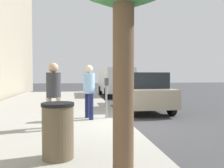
# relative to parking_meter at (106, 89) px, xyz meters

# --- Properties ---
(ground_plane) EXTENTS (80.00, 80.00, 0.00)m
(ground_plane) POSITION_rel_parking_meter_xyz_m (-0.72, -0.62, -1.17)
(ground_plane) COLOR #38383A
(ground_plane) RESTS_ON ground
(sidewalk_slab) EXTENTS (28.00, 6.00, 0.15)m
(sidewalk_slab) POSITION_rel_parking_meter_xyz_m (-0.72, 2.38, -1.09)
(sidewalk_slab) COLOR gray
(sidewalk_slab) RESTS_ON ground_plane
(parking_meter) EXTENTS (0.36, 0.12, 1.41)m
(parking_meter) POSITION_rel_parking_meter_xyz_m (0.00, 0.00, 0.00)
(parking_meter) COLOR gray
(parking_meter) RESTS_ON sidewalk_slab
(pedestrian_at_meter) EXTENTS (0.53, 0.40, 1.85)m
(pedestrian_at_meter) POSITION_rel_parking_meter_xyz_m (-0.07, 0.61, 0.09)
(pedestrian_at_meter) COLOR #191E4C
(pedestrian_at_meter) RESTS_ON sidewalk_slab
(pedestrian_bystander) EXTENTS (0.42, 0.45, 1.85)m
(pedestrian_bystander) POSITION_rel_parking_meter_xyz_m (-1.37, 1.67, 0.09)
(pedestrian_bystander) COLOR tan
(pedestrian_bystander) RESTS_ON sidewalk_slab
(parked_sedan_near) EXTENTS (4.40, 1.98, 1.77)m
(parked_sedan_near) POSITION_rel_parking_meter_xyz_m (2.31, -1.97, -0.27)
(parked_sedan_near) COLOR gray
(parked_sedan_near) RESTS_ON ground_plane
(parked_van_far) EXTENTS (5.24, 2.21, 2.18)m
(parked_van_far) POSITION_rel_parking_meter_xyz_m (9.77, -1.97, 0.09)
(parked_van_far) COLOR silver
(parked_van_far) RESTS_ON ground_plane
(trash_bin) EXTENTS (0.59, 0.59, 1.01)m
(trash_bin) POSITION_rel_parking_meter_xyz_m (-3.77, 1.38, -0.51)
(trash_bin) COLOR brown
(trash_bin) RESTS_ON sidewalk_slab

